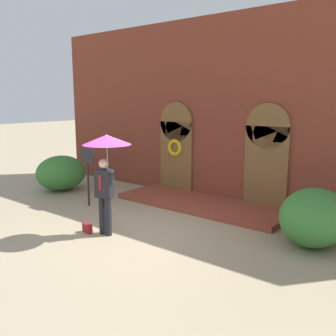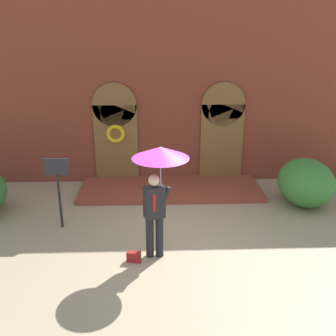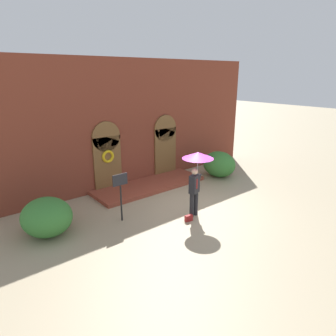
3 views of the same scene
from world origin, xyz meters
The scene contains 7 objects.
ground_plane centered at (0.00, 0.00, 0.00)m, with size 80.00×80.00×0.00m, color tan.
building_facade centered at (0.00, 4.15, 2.68)m, with size 14.00×2.30×5.60m.
person_with_umbrella centered at (-0.36, -0.30, 1.91)m, with size 1.10×1.10×2.36m.
handbag centered at (-0.88, -0.50, 0.11)m, with size 0.28×0.12×0.22m, color maroon.
sign_post centered at (-2.67, 1.03, 1.16)m, with size 0.56×0.06×1.72m.
shrub_left centered at (-4.99, 1.72, 0.60)m, with size 1.56×1.74×1.21m, color #387A33.
shrub_right centered at (3.57, 2.08, 0.63)m, with size 1.43×1.71×1.26m, color #387A33.
Camera 3 is at (-7.42, -7.37, 4.95)m, focal length 32.00 mm.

